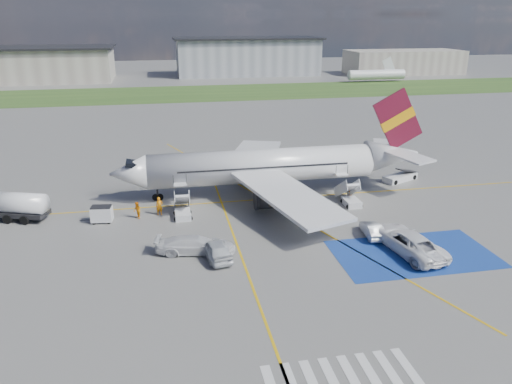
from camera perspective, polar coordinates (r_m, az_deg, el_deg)
ground at (r=46.24m, az=4.14°, el=-5.96°), size 400.00×400.00×0.00m
grass_strip at (r=137.10m, az=-6.38°, el=11.18°), size 400.00×30.00×0.01m
taxiway_line_main at (r=56.98m, az=1.02°, el=-0.84°), size 120.00×0.20×0.01m
taxiway_line_cross at (r=36.71m, az=0.54°, el=-13.26°), size 0.20×60.00×0.01m
taxiway_line_diag at (r=56.98m, az=1.02°, el=-0.84°), size 20.71×56.45×0.01m
staging_box at (r=46.45m, az=17.54°, el=-6.76°), size 14.00×8.00×0.01m
crosswalk at (r=31.29m, az=9.84°, el=-20.30°), size 9.00×4.00×0.01m
terminal_west at (r=176.34m, az=-26.11°, el=12.87°), size 60.00×22.00×10.00m
terminal_centre at (r=178.48m, az=-1.00°, el=15.17°), size 48.00×18.00×12.00m
terminal_east at (r=189.67m, az=16.52°, el=14.06°), size 40.00×16.00×8.00m
airliner at (r=58.06m, az=2.08°, el=3.08°), size 36.81×32.95×11.92m
airstairs_fwd at (r=52.59m, az=-8.40°, el=-2.13°), size 1.90×5.20×3.60m
airstairs_aft at (r=56.33m, az=10.72°, el=-0.77°), size 1.90×5.20×3.60m
fuel_tanker at (r=57.11m, az=-26.59°, el=-1.65°), size 8.84×5.00×2.93m
gpu_cart at (r=52.89m, az=-17.20°, el=-2.53°), size 2.21×1.57×1.73m
belt_loader at (r=65.91m, az=16.18°, el=1.60°), size 5.36×3.56×1.57m
car_silver_a at (r=43.44m, az=-4.61°, el=-6.51°), size 2.80×5.20×1.68m
car_silver_b at (r=48.68m, az=13.14°, el=-4.22°), size 1.85×4.21×1.35m
van_white_a at (r=46.41m, az=16.91°, el=-5.01°), size 4.02×7.05×2.50m
van_white_b at (r=44.43m, az=-6.96°, el=-5.71°), size 5.52×2.99×2.05m
crew_fwd at (r=53.24m, az=-10.99°, el=-1.59°), size 0.77×0.57×1.96m
crew_nose at (r=52.82m, az=-13.42°, el=-2.06°), size 0.94×1.05×1.78m
crew_aft at (r=58.37m, az=10.79°, el=0.14°), size 0.76×1.01×1.60m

